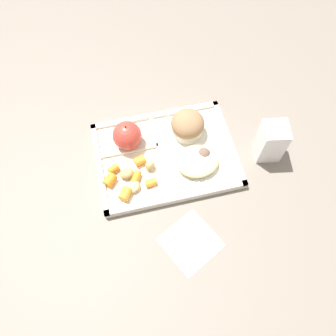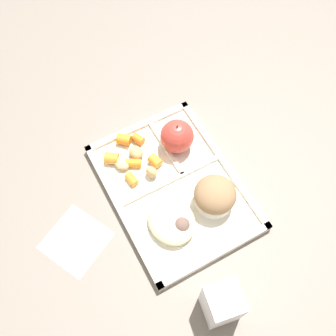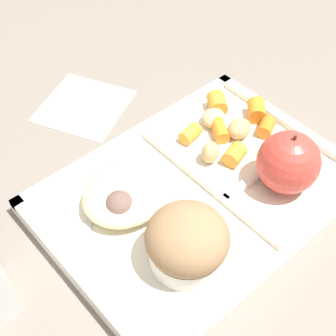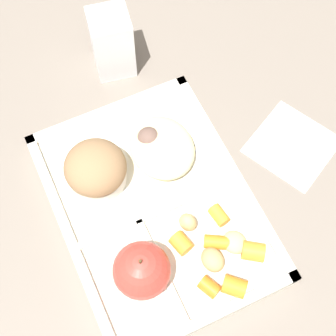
% 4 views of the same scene
% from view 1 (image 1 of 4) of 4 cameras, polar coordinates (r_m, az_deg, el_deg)
% --- Properties ---
extents(ground, '(6.00, 6.00, 0.00)m').
position_cam_1_polar(ground, '(0.84, -0.39, 1.82)').
color(ground, slate).
extents(lunch_tray, '(0.34, 0.25, 0.02)m').
position_cam_1_polar(lunch_tray, '(0.83, -0.45, 2.08)').
color(lunch_tray, silver).
rests_on(lunch_tray, ground).
extents(green_apple, '(0.07, 0.07, 0.08)m').
position_cam_1_polar(green_apple, '(0.82, -6.95, 5.48)').
color(green_apple, '#C63D33').
rests_on(green_apple, lunch_tray).
extents(bran_muffin, '(0.08, 0.08, 0.07)m').
position_cam_1_polar(bran_muffin, '(0.84, 3.33, 7.29)').
color(bran_muffin, silver).
rests_on(bran_muffin, lunch_tray).
extents(carrot_slice_near_corner, '(0.03, 0.03, 0.02)m').
position_cam_1_polar(carrot_slice_near_corner, '(0.81, -9.21, -0.20)').
color(carrot_slice_near_corner, orange).
rests_on(carrot_slice_near_corner, lunch_tray).
extents(carrot_slice_center, '(0.03, 0.04, 0.02)m').
position_cam_1_polar(carrot_slice_center, '(0.79, -5.46, -1.69)').
color(carrot_slice_center, orange).
rests_on(carrot_slice_center, lunch_tray).
extents(carrot_slice_diagonal, '(0.03, 0.03, 0.02)m').
position_cam_1_polar(carrot_slice_diagonal, '(0.81, -4.81, 1.23)').
color(carrot_slice_diagonal, orange).
rests_on(carrot_slice_diagonal, lunch_tray).
extents(carrot_slice_large, '(0.03, 0.02, 0.02)m').
position_cam_1_polar(carrot_slice_large, '(0.79, -2.95, -2.50)').
color(carrot_slice_large, orange).
rests_on(carrot_slice_large, lunch_tray).
extents(carrot_slice_small, '(0.04, 0.04, 0.02)m').
position_cam_1_polar(carrot_slice_small, '(0.80, -9.83, -2.04)').
color(carrot_slice_small, orange).
rests_on(carrot_slice_small, lunch_tray).
extents(carrot_slice_back, '(0.04, 0.04, 0.02)m').
position_cam_1_polar(carrot_slice_back, '(0.78, -7.26, -4.39)').
color(carrot_slice_back, orange).
rests_on(carrot_slice_back, lunch_tray).
extents(potato_chunk_corner, '(0.04, 0.03, 0.02)m').
position_cam_1_polar(potato_chunk_corner, '(0.80, -7.01, -0.92)').
color(potato_chunk_corner, tan).
rests_on(potato_chunk_corner, lunch_tray).
extents(potato_chunk_browned, '(0.04, 0.04, 0.02)m').
position_cam_1_polar(potato_chunk_browned, '(0.78, -5.90, -3.16)').
color(potato_chunk_browned, tan).
rests_on(potato_chunk_browned, lunch_tray).
extents(potato_chunk_large, '(0.03, 0.03, 0.03)m').
position_cam_1_polar(potato_chunk_large, '(0.80, -3.08, 0.44)').
color(potato_chunk_large, tan).
rests_on(potato_chunk_large, lunch_tray).
extents(egg_noodle_pile, '(0.10, 0.09, 0.03)m').
position_cam_1_polar(egg_noodle_pile, '(0.81, 5.02, 1.17)').
color(egg_noodle_pile, beige).
rests_on(egg_noodle_pile, lunch_tray).
extents(meatball_side, '(0.03, 0.03, 0.03)m').
position_cam_1_polar(meatball_side, '(0.82, 6.11, 2.05)').
color(meatball_side, brown).
rests_on(meatball_side, lunch_tray).
extents(meatball_back, '(0.03, 0.03, 0.03)m').
position_cam_1_polar(meatball_back, '(0.81, 6.29, 1.33)').
color(meatball_back, brown).
rests_on(meatball_back, lunch_tray).
extents(meatball_front, '(0.03, 0.03, 0.03)m').
position_cam_1_polar(meatball_front, '(0.80, 6.25, 0.11)').
color(meatball_front, brown).
rests_on(meatball_front, lunch_tray).
extents(meatball_center, '(0.04, 0.04, 0.04)m').
position_cam_1_polar(meatball_center, '(0.81, 6.05, 2.19)').
color(meatball_center, brown).
rests_on(meatball_center, lunch_tray).
extents(plastic_fork, '(0.12, 0.10, 0.00)m').
position_cam_1_polar(plastic_fork, '(0.82, 7.47, 0.13)').
color(plastic_fork, silver).
rests_on(plastic_fork, lunch_tray).
extents(milk_carton, '(0.07, 0.07, 0.11)m').
position_cam_1_polar(milk_carton, '(0.84, 17.05, 4.32)').
color(milk_carton, white).
rests_on(milk_carton, ground).
extents(paper_napkin, '(0.15, 0.15, 0.00)m').
position_cam_1_polar(paper_napkin, '(0.76, 3.88, -12.44)').
color(paper_napkin, white).
rests_on(paper_napkin, ground).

